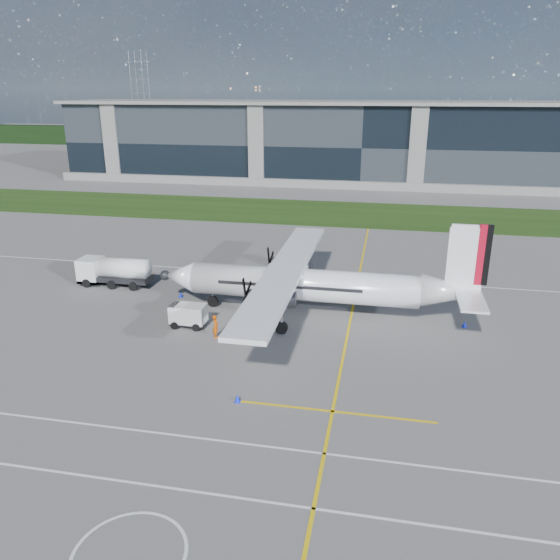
{
  "coord_description": "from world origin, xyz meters",
  "views": [
    {
      "loc": [
        5.39,
        -33.67,
        17.89
      ],
      "look_at": [
        -2.91,
        7.83,
        3.01
      ],
      "focal_mm": 35.0,
      "sensor_mm": 36.0,
      "label": 1
    }
  ],
  "objects_px": {
    "baggage_tug": "(188,316)",
    "safety_cone_tail": "(465,324)",
    "pylon_west": "(141,98)",
    "ground_crew_person": "(216,325)",
    "safety_cone_portwing": "(237,398)",
    "safety_cone_stbdwing": "(307,260)",
    "safety_cone_nose_stbd": "(181,294)",
    "turboprop_aircraft": "(316,267)",
    "fuel_tanker_truck": "(110,271)"
  },
  "relations": [
    {
      "from": "ground_crew_person",
      "to": "safety_cone_tail",
      "type": "xyz_separation_m",
      "value": [
        18.76,
        5.74,
        -0.8
      ]
    },
    {
      "from": "fuel_tanker_truck",
      "to": "safety_cone_nose_stbd",
      "type": "height_order",
      "value": "fuel_tanker_truck"
    },
    {
      "from": "ground_crew_person",
      "to": "safety_cone_tail",
      "type": "height_order",
      "value": "ground_crew_person"
    },
    {
      "from": "baggage_tug",
      "to": "safety_cone_stbdwing",
      "type": "relative_size",
      "value": 5.94
    },
    {
      "from": "baggage_tug",
      "to": "safety_cone_tail",
      "type": "relative_size",
      "value": 5.94
    },
    {
      "from": "ground_crew_person",
      "to": "safety_cone_stbdwing",
      "type": "bearing_deg",
      "value": -19.01
    },
    {
      "from": "safety_cone_tail",
      "to": "safety_cone_portwing",
      "type": "xyz_separation_m",
      "value": [
        -14.75,
        -14.11,
        0.0
      ]
    },
    {
      "from": "turboprop_aircraft",
      "to": "baggage_tug",
      "type": "relative_size",
      "value": 9.32
    },
    {
      "from": "safety_cone_nose_stbd",
      "to": "safety_cone_tail",
      "type": "height_order",
      "value": "same"
    },
    {
      "from": "ground_crew_person",
      "to": "fuel_tanker_truck",
      "type": "bearing_deg",
      "value": 47.34
    },
    {
      "from": "turboprop_aircraft",
      "to": "safety_cone_stbdwing",
      "type": "relative_size",
      "value": 55.36
    },
    {
      "from": "fuel_tanker_truck",
      "to": "safety_cone_portwing",
      "type": "height_order",
      "value": "fuel_tanker_truck"
    },
    {
      "from": "turboprop_aircraft",
      "to": "safety_cone_tail",
      "type": "bearing_deg",
      "value": -1.21
    },
    {
      "from": "pylon_west",
      "to": "safety_cone_stbdwing",
      "type": "xyz_separation_m",
      "value": [
        77.15,
        -127.33,
        -14.75
      ]
    },
    {
      "from": "pylon_west",
      "to": "safety_cone_stbdwing",
      "type": "height_order",
      "value": "pylon_west"
    },
    {
      "from": "ground_crew_person",
      "to": "baggage_tug",
      "type": "bearing_deg",
      "value": 51.16
    },
    {
      "from": "baggage_tug",
      "to": "safety_cone_tail",
      "type": "distance_m",
      "value": 21.94
    },
    {
      "from": "ground_crew_person",
      "to": "safety_cone_portwing",
      "type": "xyz_separation_m",
      "value": [
        4.01,
        -8.37,
        -0.8
      ]
    },
    {
      "from": "turboprop_aircraft",
      "to": "fuel_tanker_truck",
      "type": "xyz_separation_m",
      "value": [
        -20.27,
        3.33,
        -2.78
      ]
    },
    {
      "from": "safety_cone_tail",
      "to": "ground_crew_person",
      "type": "bearing_deg",
      "value": -163.0
    },
    {
      "from": "pylon_west",
      "to": "safety_cone_portwing",
      "type": "distance_m",
      "value": 174.76
    },
    {
      "from": "pylon_west",
      "to": "safety_cone_tail",
      "type": "height_order",
      "value": "pylon_west"
    },
    {
      "from": "safety_cone_tail",
      "to": "safety_cone_portwing",
      "type": "relative_size",
      "value": 1.0
    },
    {
      "from": "pylon_west",
      "to": "safety_cone_nose_stbd",
      "type": "height_order",
      "value": "pylon_west"
    },
    {
      "from": "safety_cone_nose_stbd",
      "to": "safety_cone_stbdwing",
      "type": "bearing_deg",
      "value": 52.81
    },
    {
      "from": "pylon_west",
      "to": "fuel_tanker_truck",
      "type": "height_order",
      "value": "pylon_west"
    },
    {
      "from": "fuel_tanker_truck",
      "to": "safety_cone_stbdwing",
      "type": "distance_m",
      "value": 20.7
    },
    {
      "from": "baggage_tug",
      "to": "turboprop_aircraft",
      "type": "bearing_deg",
      "value": 24.5
    },
    {
      "from": "turboprop_aircraft",
      "to": "safety_cone_portwing",
      "type": "height_order",
      "value": "turboprop_aircraft"
    },
    {
      "from": "pylon_west",
      "to": "turboprop_aircraft",
      "type": "bearing_deg",
      "value": -60.57
    },
    {
      "from": "safety_cone_tail",
      "to": "turboprop_aircraft",
      "type": "bearing_deg",
      "value": 178.79
    },
    {
      "from": "fuel_tanker_truck",
      "to": "safety_cone_portwing",
      "type": "xyz_separation_m",
      "value": [
        17.56,
        -17.69,
        -1.12
      ]
    },
    {
      "from": "pylon_west",
      "to": "safety_cone_nose_stbd",
      "type": "xyz_separation_m",
      "value": [
        67.47,
        -140.09,
        -14.75
      ]
    },
    {
      "from": "ground_crew_person",
      "to": "safety_cone_nose_stbd",
      "type": "relative_size",
      "value": 4.2
    },
    {
      "from": "fuel_tanker_truck",
      "to": "baggage_tug",
      "type": "height_order",
      "value": "fuel_tanker_truck"
    },
    {
      "from": "fuel_tanker_truck",
      "to": "safety_cone_nose_stbd",
      "type": "relative_size",
      "value": 14.66
    },
    {
      "from": "safety_cone_nose_stbd",
      "to": "safety_cone_stbdwing",
      "type": "relative_size",
      "value": 1.0
    },
    {
      "from": "safety_cone_portwing",
      "to": "pylon_west",
      "type": "bearing_deg",
      "value": 116.33
    },
    {
      "from": "pylon_west",
      "to": "safety_cone_nose_stbd",
      "type": "relative_size",
      "value": 60.0
    },
    {
      "from": "safety_cone_nose_stbd",
      "to": "safety_cone_tail",
      "type": "xyz_separation_m",
      "value": [
        24.52,
        -1.88,
        0.0
      ]
    },
    {
      "from": "fuel_tanker_truck",
      "to": "ground_crew_person",
      "type": "bearing_deg",
      "value": -34.53
    },
    {
      "from": "ground_crew_person",
      "to": "safety_cone_tail",
      "type": "relative_size",
      "value": 4.2
    },
    {
      "from": "safety_cone_stbdwing",
      "to": "pylon_west",
      "type": "bearing_deg",
      "value": 121.21
    },
    {
      "from": "safety_cone_tail",
      "to": "baggage_tug",
      "type": "bearing_deg",
      "value": -169.28
    },
    {
      "from": "turboprop_aircraft",
      "to": "fuel_tanker_truck",
      "type": "bearing_deg",
      "value": 170.66
    },
    {
      "from": "pylon_west",
      "to": "ground_crew_person",
      "type": "height_order",
      "value": "pylon_west"
    },
    {
      "from": "safety_cone_portwing",
      "to": "safety_cone_nose_stbd",
      "type": "bearing_deg",
      "value": 121.44
    },
    {
      "from": "fuel_tanker_truck",
      "to": "safety_cone_tail",
      "type": "relative_size",
      "value": 14.66
    },
    {
      "from": "safety_cone_nose_stbd",
      "to": "ground_crew_person",
      "type": "bearing_deg",
      "value": -52.87
    },
    {
      "from": "safety_cone_stbdwing",
      "to": "fuel_tanker_truck",
      "type": "bearing_deg",
      "value": -147.69
    }
  ]
}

